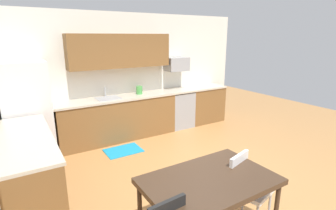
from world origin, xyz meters
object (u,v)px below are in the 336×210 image
Objects in this scene: refrigerator at (28,112)px; oven_range at (179,109)px; microwave at (177,64)px; kettle at (139,90)px; dining_table at (209,184)px; chair_near_table at (246,184)px.

refrigerator reaches higher than oven_range.
oven_range is at bearing -90.00° from microwave.
refrigerator is 1.97× the size of oven_range.
dining_table is at bearing -103.08° from kettle.
kettle is (0.77, 3.33, 0.34)m from dining_table.
oven_range is at bearing 69.27° from chair_near_table.
oven_range is 1.07× the size of chair_near_table.
chair_near_table reaches higher than dining_table.
chair_near_table is at bearing -110.17° from microwave.
dining_table is at bearing -65.18° from refrigerator.
dining_table is (-1.81, -3.28, 0.23)m from oven_range.
dining_table is at bearing -118.89° from oven_range.
microwave is at bearing 90.00° from oven_range.
microwave is 0.64× the size of chair_near_table.
refrigerator is 3.83m from chair_near_table.
oven_range is at bearing 61.11° from dining_table.
refrigerator reaches higher than microwave.
dining_table is (1.48, -3.20, -0.21)m from refrigerator.
refrigerator is at bearing 122.44° from chair_near_table.
microwave is 3.93m from dining_table.
dining_table is 3.43m from kettle.
oven_range is 1.18m from kettle.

